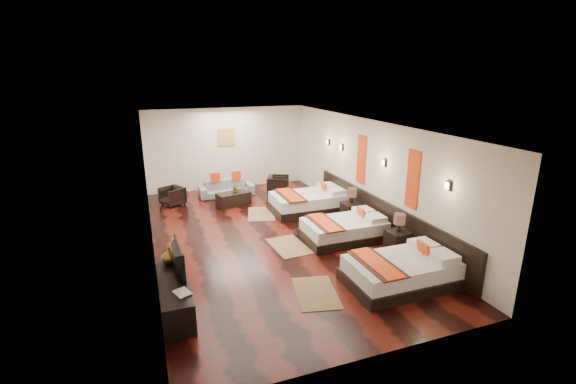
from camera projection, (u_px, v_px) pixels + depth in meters
name	position (u px, v px, depth m)	size (l,w,h in m)	color
floor	(269.00, 236.00, 10.04)	(5.50, 9.50, 0.01)	black
ceiling	(267.00, 124.00, 9.23)	(5.50, 9.50, 0.01)	white
back_wall	(227.00, 149.00, 13.90)	(5.50, 0.01, 2.80)	silver
left_wall	(148.00, 194.00, 8.72)	(0.01, 9.50, 2.80)	silver
right_wall	(367.00, 173.00, 10.55)	(0.01, 9.50, 2.80)	silver
headboard_panel	(380.00, 217.00, 10.09)	(0.08, 6.60, 0.90)	black
bed_near	(402.00, 271.00, 7.71)	(2.10, 1.32, 0.80)	black
bed_mid	(345.00, 229.00, 9.79)	(2.00, 1.26, 0.76)	black
bed_far	(309.00, 202.00, 11.79)	(2.18, 1.37, 0.83)	black
nightstand_a	(398.00, 239.00, 9.02)	(0.47, 0.47, 0.94)	black
nightstand_b	(351.00, 210.00, 10.95)	(0.48, 0.48, 0.94)	black
jute_mat_near	(316.00, 293.00, 7.45)	(0.75, 1.20, 0.01)	olive
jute_mat_mid	(289.00, 246.00, 9.45)	(0.75, 1.20, 0.01)	olive
jute_mat_far	(261.00, 214.00, 11.59)	(0.75, 1.20, 0.01)	olive
tv_console	(175.00, 295.00, 6.87)	(0.50, 1.80, 0.55)	black
tv	(174.00, 260.00, 6.95)	(0.95, 0.12, 0.55)	black
book	(176.00, 295.00, 6.33)	(0.22, 0.29, 0.03)	black
figurine	(169.00, 255.00, 7.38)	(0.30, 0.30, 0.31)	brown
sofa	(226.00, 188.00, 13.26)	(1.78, 0.70, 0.52)	slate
armchair_left	(172.00, 196.00, 12.30)	(0.62, 0.64, 0.58)	black
armchair_right	(278.00, 185.00, 13.40)	(0.68, 0.70, 0.63)	black
coffee_table	(234.00, 199.00, 12.33)	(1.00, 0.50, 0.40)	black
table_plant	(235.00, 188.00, 12.33)	(0.22, 0.19, 0.24)	#245E1F
orange_panel_a	(413.00, 179.00, 8.75)	(0.04, 0.40, 1.30)	#D86014
orange_panel_b	(361.00, 160.00, 10.73)	(0.04, 0.40, 1.30)	#D86014
sconce_near	(448.00, 186.00, 7.71)	(0.07, 0.12, 0.18)	black
sconce_mid	(384.00, 162.00, 9.69)	(0.07, 0.12, 0.18)	black
sconce_far	(342.00, 147.00, 11.66)	(0.07, 0.12, 0.18)	black
sconce_lounge	(328.00, 142.00, 12.47)	(0.07, 0.12, 0.18)	black
gold_artwork	(226.00, 137.00, 13.77)	(0.60, 0.04, 0.60)	#AD873F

